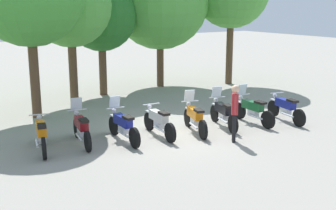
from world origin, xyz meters
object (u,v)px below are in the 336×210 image
Objects in this scene: motorcycle_0 at (41,134)px; motorcycle_5 at (223,113)px; motorcycle_6 at (253,110)px; tree_4 at (160,0)px; motorcycle_3 at (159,121)px; motorcycle_1 at (81,128)px; tree_3 at (101,16)px; motorcycle_2 at (123,125)px; person_0 at (235,108)px; motorcycle_4 at (195,118)px; motorcycle_7 at (285,108)px; tree_2 at (70,6)px.

motorcycle_0 is 6.24m from motorcycle_5.
tree_4 reaches higher than motorcycle_6.
motorcycle_1 is at bearing 81.21° from motorcycle_3.
tree_3 is (-2.40, 7.68, 3.20)m from motorcycle_6.
tree_3 is (2.52, 6.97, 3.20)m from motorcycle_2.
motorcycle_0 is at bearing -141.04° from tree_4.
motorcycle_6 reaches higher than motorcycle_0.
person_0 is 0.34× the size of tree_3.
motorcycle_3 is 1.20× the size of person_0.
motorcycle_4 is (3.70, -0.93, 0.00)m from motorcycle_1.
motorcycle_6 is (7.38, -1.21, 0.01)m from motorcycle_0.
motorcycle_2 and motorcycle_4 have the same top height.
motorcycle_6 is at bearing -93.29° from motorcycle_3.
motorcycle_2 is 0.41× the size of tree_3.
motorcycle_3 is 1.28m from motorcycle_4.
motorcycle_2 is at bearing -88.25° from motorcycle_0.
motorcycle_1 is at bearing -79.48° from motorcycle_0.
motorcycle_5 is (1.23, -0.02, 0.00)m from motorcycle_4.
motorcycle_1 reaches higher than motorcycle_0.
motorcycle_0 is 5.95m from person_0.
person_0 is at bearing 167.64° from motorcycle_5.
motorcycle_3 and motorcycle_7 have the same top height.
motorcycle_7 is (7.39, -1.61, -0.01)m from motorcycle_1.
tree_3 reaches higher than motorcycle_5.
motorcycle_5 and motorcycle_6 have the same top height.
tree_2 reaches higher than motorcycle_0.
motorcycle_2 is 4.98m from motorcycle_6.
motorcycle_1 is 1.03× the size of motorcycle_4.
motorcycle_6 is at bearing -57.35° from tree_2.
motorcycle_7 is at bearing -88.64° from tree_4.
motorcycle_6 is 8.72m from tree_2.
tree_4 reaches higher than motorcycle_3.
tree_3 is 0.77× the size of tree_4.
person_0 is 8.80m from tree_2.
motorcycle_7 is at bearing -92.63° from motorcycle_1.
person_0 is at bearing -131.96° from motorcycle_3.
motorcycle_4 is 0.36× the size of tree_2.
motorcycle_0 is at bearing -166.67° from person_0.
motorcycle_4 is 0.98× the size of motorcycle_7.
motorcycle_1 and motorcycle_5 have the same top height.
motorcycle_2 is 7.02m from tree_2.
tree_3 is (-1.18, 7.48, 3.20)m from motorcycle_5.
motorcycle_2 is 6.27m from motorcycle_7.
motorcycle_3 is 0.37× the size of tree_2.
tree_4 reaches higher than tree_2.
motorcycle_0 is 0.98× the size of motorcycle_3.
motorcycle_5 is 0.31× the size of tree_4.
motorcycle_3 is at bearing 171.02° from person_0.
motorcycle_5 is 0.99× the size of motorcycle_7.
motorcycle_1 is 0.99× the size of motorcycle_2.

